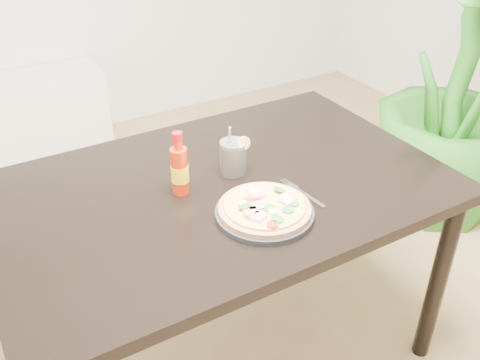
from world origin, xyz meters
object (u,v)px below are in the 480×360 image
dining_table (221,206)px  fork (301,192)px  houseplant (461,89)px  plate (264,213)px  pizza (265,207)px  hot_sauce_bottle (180,169)px  cola_cup (233,158)px

dining_table → fork: 0.26m
dining_table → houseplant: size_ratio=1.05×
houseplant → fork: bearing=-160.5°
plate → houseplant: 1.50m
plate → houseplant: (1.41, 0.49, -0.09)m
plate → pizza: pizza is taller
dining_table → pizza: size_ratio=5.33×
hot_sauce_bottle → cola_cup: 0.20m
plate → cola_cup: bearing=80.6°
plate → fork: plate is taller
pizza → cola_cup: (0.04, 0.25, 0.02)m
hot_sauce_bottle → houseplant: bearing=9.3°
cola_cup → fork: (0.12, -0.21, -0.05)m
plate → hot_sauce_bottle: 0.28m
pizza → houseplant: 1.50m
dining_table → houseplant: 1.47m
pizza → plate: bearing=-176.7°
cola_cup → houseplant: size_ratio=0.13×
plate → pizza: bearing=3.3°
hot_sauce_bottle → cola_cup: hot_sauce_bottle is taller
dining_table → plate: plate is taller
pizza → cola_cup: 0.26m
hot_sauce_bottle → cola_cup: (0.19, 0.02, -0.03)m
fork → cola_cup: bearing=112.3°
dining_table → cola_cup: cola_cup is taller
dining_table → pizza: pizza is taller
pizza → cola_cup: cola_cup is taller
plate → cola_cup: (0.04, 0.25, 0.04)m
plate → fork: 0.16m
cola_cup → fork: bearing=-61.1°
pizza → dining_table: bearing=97.9°
pizza → hot_sauce_bottle: 0.28m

